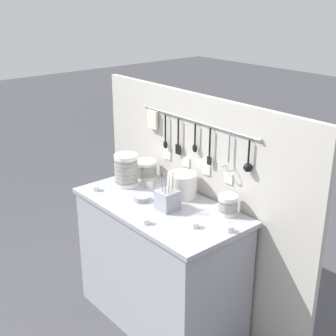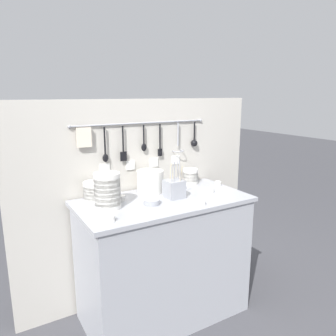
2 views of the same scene
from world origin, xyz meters
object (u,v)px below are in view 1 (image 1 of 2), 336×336
bowl_stack_back_corner (146,170)px  steel_mixing_bowl (142,198)px  bowl_stack_tall_left (126,170)px  cup_back_left (150,185)px  cup_front_left (96,188)px  cup_centre (229,229)px  cutlery_caddy (167,199)px  bowl_stack_nested_right (228,205)px  cup_edge_near (146,221)px  plate_stack (182,185)px  cup_edge_far (195,225)px

bowl_stack_back_corner → steel_mixing_bowl: (0.30, -0.27, -0.05)m
bowl_stack_tall_left → cup_back_left: (0.14, 0.10, -0.10)m
cup_front_left → cup_centre: 1.06m
cup_front_left → cup_back_left: 0.39m
bowl_stack_back_corner → cutlery_caddy: (0.51, -0.22, -0.00)m
bowl_stack_tall_left → cup_front_left: size_ratio=4.66×
steel_mixing_bowl → cup_front_left: cup_front_left is taller
bowl_stack_nested_right → cup_back_left: bowl_stack_nested_right is taller
cup_edge_near → steel_mixing_bowl: bearing=146.6°
cup_centre → plate_stack: bearing=167.8°
bowl_stack_nested_right → cup_centre: 0.23m
bowl_stack_tall_left → cup_edge_near: size_ratio=4.66×
bowl_stack_back_corner → cup_centre: 0.99m
cup_edge_near → cutlery_caddy: bearing=107.4°
bowl_stack_tall_left → cup_back_left: size_ratio=4.66×
steel_mixing_bowl → cup_centre: 0.69m
bowl_stack_back_corner → cup_front_left: (-0.05, -0.42, -0.05)m
bowl_stack_back_corner → bowl_stack_nested_right: bowl_stack_back_corner is taller
plate_stack → steel_mixing_bowl: (-0.12, -0.25, -0.07)m
bowl_stack_back_corner → plate_stack: 0.42m
plate_stack → cup_front_left: plate_stack is taller
cutlery_caddy → bowl_stack_tall_left: bearing=176.9°
cup_edge_far → cup_centre: bearing=35.6°
cup_back_left → cutlery_caddy: bearing=-20.3°
cup_front_left → cup_edge_far: 0.87m
cup_front_left → bowl_stack_nested_right: bearing=26.9°
cup_edge_near → cup_centre: same height
cup_edge_near → cup_back_left: bearing=139.5°
bowl_stack_back_corner → cup_back_left: bowl_stack_back_corner is taller
cup_front_left → plate_stack: bearing=40.3°
cup_front_left → cup_edge_far: size_ratio=1.00×
cup_back_left → cup_front_left: bearing=-122.4°
cup_edge_near → bowl_stack_tall_left: bearing=155.3°
plate_stack → steel_mixing_bowl: plate_stack is taller
cup_edge_far → cup_centre: (0.17, 0.12, 0.00)m
bowl_stack_nested_right → steel_mixing_bowl: size_ratio=1.14×
bowl_stack_back_corner → cup_back_left: size_ratio=3.17×
cup_edge_far → cup_back_left: 0.67m
cup_back_left → bowl_stack_back_corner: bearing=150.4°
bowl_stack_nested_right → cutlery_caddy: bearing=-141.8°
cup_edge_far → bowl_stack_back_corner: bearing=162.3°
bowl_stack_tall_left → cup_back_left: bowl_stack_tall_left is taller
cup_front_left → bowl_stack_back_corner: bearing=83.5°
steel_mixing_bowl → cup_edge_near: 0.34m
plate_stack → cutlery_caddy: (0.09, -0.20, -0.02)m
plate_stack → cup_front_left: (-0.47, -0.40, -0.07)m
bowl_stack_nested_right → bowl_stack_tall_left: bearing=-164.9°
steel_mixing_bowl → bowl_stack_tall_left: bearing=165.3°
bowl_stack_nested_right → bowl_stack_tall_left: bowl_stack_tall_left is taller
bowl_stack_back_corner → plate_stack: size_ratio=0.81×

